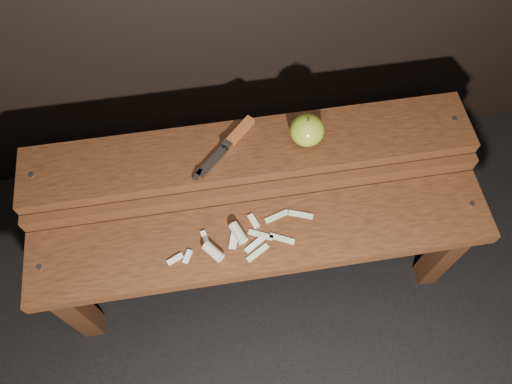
{
  "coord_description": "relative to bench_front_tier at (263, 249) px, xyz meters",
  "views": [
    {
      "loc": [
        -0.1,
        -0.54,
        1.6
      ],
      "look_at": [
        0.0,
        0.06,
        0.45
      ],
      "focal_mm": 35.0,
      "sensor_mm": 36.0,
      "label": 1
    }
  ],
  "objects": [
    {
      "name": "bench_front_tier",
      "position": [
        0.0,
        0.0,
        0.0
      ],
      "size": [
        1.2,
        0.2,
        0.42
      ],
      "color": "#361B0D",
      "rests_on": "ground"
    },
    {
      "name": "apple",
      "position": [
        0.15,
        0.23,
        0.19
      ],
      "size": [
        0.09,
        0.09,
        0.09
      ],
      "color": "olive",
      "rests_on": "bench_rear_tier"
    },
    {
      "name": "knife",
      "position": [
        -0.04,
        0.26,
        0.16
      ],
      "size": [
        0.18,
        0.18,
        0.02
      ],
      "color": "brown",
      "rests_on": "bench_rear_tier"
    },
    {
      "name": "apple_scraps",
      "position": [
        -0.08,
        0.0,
        0.08
      ],
      "size": [
        0.39,
        0.13,
        0.03
      ],
      "color": "beige",
      "rests_on": "bench_front_tier"
    },
    {
      "name": "bench_rear_tier",
      "position": [
        0.0,
        0.23,
        0.06
      ],
      "size": [
        1.2,
        0.21,
        0.5
      ],
      "color": "#361B0D",
      "rests_on": "ground"
    },
    {
      "name": "ground",
      "position": [
        0.0,
        0.06,
        -0.35
      ],
      "size": [
        60.0,
        60.0,
        0.0
      ],
      "primitive_type": "plane",
      "color": "black"
    }
  ]
}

